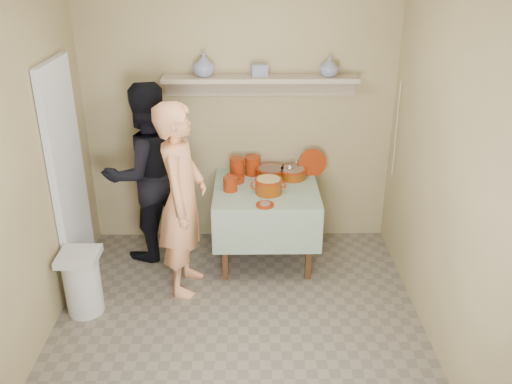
{
  "coord_description": "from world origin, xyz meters",
  "views": [
    {
      "loc": [
        0.1,
        -3.34,
        2.82
      ],
      "look_at": [
        0.15,
        0.75,
        0.95
      ],
      "focal_mm": 38.0,
      "sensor_mm": 36.0,
      "label": 1
    }
  ],
  "objects_px": {
    "cazuela_rice": "(268,185)",
    "trash_bin": "(83,282)",
    "person_cook": "(182,200)",
    "serving_table": "(266,198)",
    "person_helper": "(147,173)"
  },
  "relations": [
    {
      "from": "cazuela_rice",
      "to": "trash_bin",
      "type": "xyz_separation_m",
      "value": [
        -1.55,
        -0.71,
        -0.56
      ]
    },
    {
      "from": "cazuela_rice",
      "to": "trash_bin",
      "type": "distance_m",
      "value": 1.8
    },
    {
      "from": "serving_table",
      "to": "trash_bin",
      "type": "relative_size",
      "value": 1.74
    },
    {
      "from": "trash_bin",
      "to": "person_helper",
      "type": "bearing_deg",
      "value": 66.17
    },
    {
      "from": "person_helper",
      "to": "cazuela_rice",
      "type": "distance_m",
      "value": 1.16
    },
    {
      "from": "person_cook",
      "to": "serving_table",
      "type": "relative_size",
      "value": 1.76
    },
    {
      "from": "person_helper",
      "to": "cazuela_rice",
      "type": "bearing_deg",
      "value": 135.06
    },
    {
      "from": "cazuela_rice",
      "to": "trash_bin",
      "type": "relative_size",
      "value": 0.59
    },
    {
      "from": "trash_bin",
      "to": "cazuela_rice",
      "type": "bearing_deg",
      "value": 24.39
    },
    {
      "from": "person_cook",
      "to": "trash_bin",
      "type": "distance_m",
      "value": 1.06
    },
    {
      "from": "person_helper",
      "to": "serving_table",
      "type": "distance_m",
      "value": 1.15
    },
    {
      "from": "person_cook",
      "to": "cazuela_rice",
      "type": "xyz_separation_m",
      "value": [
        0.74,
        0.34,
        -0.01
      ]
    },
    {
      "from": "person_helper",
      "to": "serving_table",
      "type": "xyz_separation_m",
      "value": [
        1.12,
        -0.1,
        -0.22
      ]
    },
    {
      "from": "person_cook",
      "to": "cazuela_rice",
      "type": "distance_m",
      "value": 0.81
    },
    {
      "from": "serving_table",
      "to": "cazuela_rice",
      "type": "height_order",
      "value": "cazuela_rice"
    }
  ]
}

